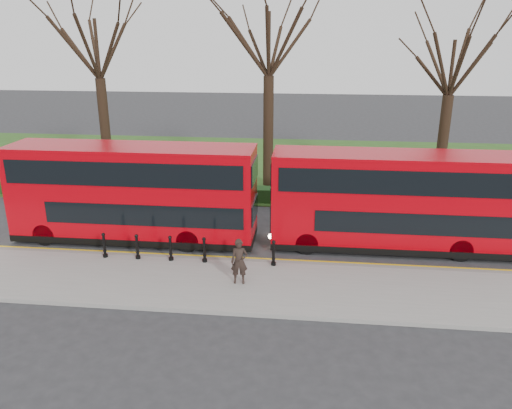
# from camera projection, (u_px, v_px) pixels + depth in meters

# --- Properties ---
(ground) EXTENTS (120.00, 120.00, 0.00)m
(ground) POSITION_uv_depth(u_px,v_px,m) (201.00, 251.00, 21.22)
(ground) COLOR #28282B
(ground) RESTS_ON ground
(pavement) EXTENTS (60.00, 4.00, 0.15)m
(pavement) POSITION_uv_depth(u_px,v_px,m) (183.00, 282.00, 18.37)
(pavement) COLOR gray
(pavement) RESTS_ON ground
(kerb) EXTENTS (60.00, 0.25, 0.16)m
(kerb) POSITION_uv_depth(u_px,v_px,m) (195.00, 259.00, 20.25)
(kerb) COLOR slate
(kerb) RESTS_ON ground
(grass_verge) EXTENTS (60.00, 18.00, 0.06)m
(grass_verge) POSITION_uv_depth(u_px,v_px,m) (246.00, 164.00, 35.32)
(grass_verge) COLOR #294617
(grass_verge) RESTS_ON ground
(hedge) EXTENTS (60.00, 0.90, 0.80)m
(hedge) POSITION_uv_depth(u_px,v_px,m) (227.00, 194.00, 27.48)
(hedge) COLOR black
(hedge) RESTS_ON ground
(yellow_line_outer) EXTENTS (60.00, 0.10, 0.01)m
(yellow_line_outer) POSITION_uv_depth(u_px,v_px,m) (197.00, 258.00, 20.56)
(yellow_line_outer) COLOR yellow
(yellow_line_outer) RESTS_ON ground
(yellow_line_inner) EXTENTS (60.00, 0.10, 0.01)m
(yellow_line_inner) POSITION_uv_depth(u_px,v_px,m) (198.00, 256.00, 20.75)
(yellow_line_inner) COLOR yellow
(yellow_line_inner) RESTS_ON ground
(tree_left) EXTENTS (7.30, 7.30, 11.41)m
(tree_left) POSITION_uv_depth(u_px,v_px,m) (97.00, 42.00, 28.77)
(tree_left) COLOR black
(tree_left) RESTS_ON ground
(tree_mid) EXTENTS (7.56, 7.56, 11.81)m
(tree_mid) POSITION_uv_depth(u_px,v_px,m) (269.00, 37.00, 27.64)
(tree_mid) COLOR black
(tree_mid) RESTS_ON ground
(tree_right) EXTENTS (6.45, 6.45, 10.08)m
(tree_right) POSITION_uv_depth(u_px,v_px,m) (453.00, 62.00, 27.01)
(tree_right) COLOR black
(tree_right) RESTS_ON ground
(bollard_row) EXTENTS (7.00, 0.15, 1.00)m
(bollard_row) POSITION_uv_depth(u_px,v_px,m) (187.00, 249.00, 19.76)
(bollard_row) COLOR black
(bollard_row) RESTS_ON pavement
(bus_lead) EXTENTS (10.67, 2.45, 4.24)m
(bus_lead) POSITION_uv_depth(u_px,v_px,m) (133.00, 194.00, 21.76)
(bus_lead) COLOR #AA010B
(bus_lead) RESTS_ON ground
(bus_rear) EXTENTS (10.39, 2.39, 4.13)m
(bus_rear) POSITION_uv_depth(u_px,v_px,m) (396.00, 202.00, 20.86)
(bus_rear) COLOR #AA010B
(bus_rear) RESTS_ON ground
(pedestrian) EXTENTS (0.65, 0.46, 1.68)m
(pedestrian) POSITION_uv_depth(u_px,v_px,m) (239.00, 262.00, 17.91)
(pedestrian) COLOR black
(pedestrian) RESTS_ON pavement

